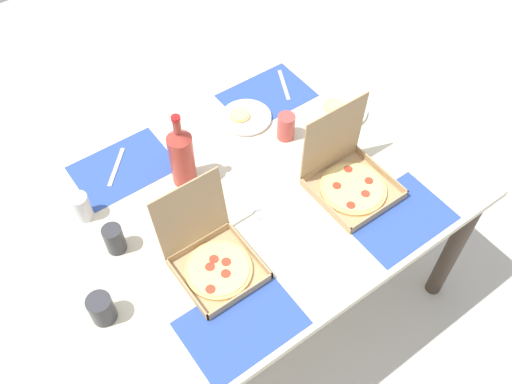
% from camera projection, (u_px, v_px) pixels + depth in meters
% --- Properties ---
extents(ground_plane, '(6.00, 6.00, 0.00)m').
position_uv_depth(ground_plane, '(256.00, 291.00, 2.64)').
color(ground_plane, beige).
extents(dining_table, '(1.50, 1.08, 0.77)m').
position_uv_depth(dining_table, '(256.00, 209.00, 2.12)').
color(dining_table, '#3F3328').
rests_on(dining_table, ground_plane).
extents(placemat_near_left, '(0.36, 0.26, 0.00)m').
position_uv_depth(placemat_near_left, '(241.00, 323.00, 1.72)').
color(placemat_near_left, '#2D4C9E').
rests_on(placemat_near_left, dining_table).
extents(placemat_near_right, '(0.36, 0.26, 0.00)m').
position_uv_depth(placemat_near_right, '(398.00, 218.00, 1.96)').
color(placemat_near_right, '#2D4C9E').
rests_on(placemat_near_right, dining_table).
extents(placemat_far_left, '(0.36, 0.26, 0.00)m').
position_uv_depth(placemat_far_left, '(123.00, 168.00, 2.10)').
color(placemat_far_left, '#2D4C9E').
rests_on(placemat_far_left, dining_table).
extents(placemat_far_right, '(0.36, 0.26, 0.00)m').
position_uv_depth(placemat_far_right, '(267.00, 96.00, 2.35)').
color(placemat_far_right, '#2D4C9E').
rests_on(placemat_far_right, dining_table).
extents(pizza_box_corner_right, '(0.25, 0.30, 0.29)m').
position_uv_depth(pizza_box_corner_right, '(213.00, 258.00, 1.81)').
color(pizza_box_corner_right, tan).
rests_on(pizza_box_corner_right, dining_table).
extents(pizza_box_corner_left, '(0.28, 0.28, 0.31)m').
position_uv_depth(pizza_box_corner_left, '(349.00, 177.00, 2.01)').
color(pizza_box_corner_left, tan).
rests_on(pizza_box_corner_left, dining_table).
extents(plate_far_left, '(0.22, 0.22, 0.03)m').
position_uv_depth(plate_far_left, '(339.00, 110.00, 2.28)').
color(plate_far_left, white).
rests_on(plate_far_left, dining_table).
extents(plate_near_right, '(0.21, 0.21, 0.03)m').
position_uv_depth(plate_near_right, '(245.00, 117.00, 2.25)').
color(plate_near_right, white).
rests_on(plate_near_right, dining_table).
extents(soda_bottle, '(0.09, 0.09, 0.32)m').
position_uv_depth(soda_bottle, '(182.00, 156.00, 1.97)').
color(soda_bottle, '#B2382D').
rests_on(soda_bottle, dining_table).
extents(cup_clear_right, '(0.07, 0.07, 0.11)m').
position_uv_depth(cup_clear_right, '(114.00, 239.00, 1.84)').
color(cup_clear_right, '#333338').
rests_on(cup_clear_right, dining_table).
extents(cup_clear_left, '(0.08, 0.08, 0.10)m').
position_uv_depth(cup_clear_left, '(102.00, 309.00, 1.69)').
color(cup_clear_left, '#333338').
rests_on(cup_clear_left, dining_table).
extents(cup_red, '(0.07, 0.07, 0.11)m').
position_uv_depth(cup_red, '(286.00, 127.00, 2.16)').
color(cup_red, '#BF4742').
rests_on(cup_red, dining_table).
extents(cup_spare, '(0.06, 0.06, 0.11)m').
position_uv_depth(cup_spare, '(81.00, 207.00, 1.92)').
color(cup_spare, silver).
rests_on(cup_spare, dining_table).
extents(fork_by_near_right, '(0.02, 0.19, 0.00)m').
position_uv_depth(fork_by_near_right, '(245.00, 201.00, 2.00)').
color(fork_by_near_right, '#B7B7BC').
rests_on(fork_by_near_right, dining_table).
extents(fork_by_far_left, '(0.14, 0.15, 0.00)m').
position_uv_depth(fork_by_far_left, '(116.00, 167.00, 2.10)').
color(fork_by_far_left, '#B7B7BC').
rests_on(fork_by_far_left, dining_table).
extents(fork_by_far_right, '(0.10, 0.18, 0.00)m').
position_uv_depth(fork_by_far_right, '(284.00, 85.00, 2.39)').
color(fork_by_far_right, '#B7B7BC').
rests_on(fork_by_far_right, dining_table).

